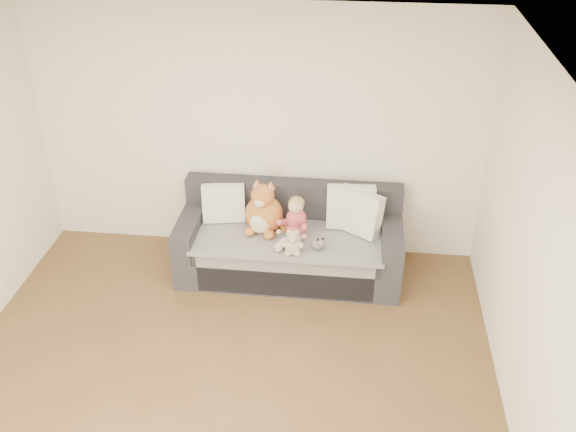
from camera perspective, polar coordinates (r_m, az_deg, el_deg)
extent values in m
plane|color=brown|center=(5.19, -6.80, -17.79)|extent=(5.00, 5.00, 0.00)
plane|color=white|center=(3.66, -9.35, 10.01)|extent=(5.00, 5.00, 0.00)
plane|color=white|center=(6.41, -2.74, 7.33)|extent=(4.50, 0.00, 4.50)
plane|color=white|center=(4.38, 22.35, -7.95)|extent=(0.00, 5.00, 5.00)
cube|color=#2B2B30|center=(6.52, 0.15, -3.82)|extent=(2.20, 0.90, 0.30)
cube|color=#2B2B30|center=(6.37, 0.12, -2.32)|extent=(1.90, 0.80, 0.15)
cube|color=#2B2B30|center=(6.55, 0.49, 1.51)|extent=(2.20, 0.20, 0.40)
cube|color=#2B2B30|center=(6.52, -8.62, -1.06)|extent=(0.20, 0.90, 0.30)
cube|color=#2B2B30|center=(6.34, 9.18, -2.14)|extent=(0.20, 0.90, 0.30)
cube|color=#9A9A9D|center=(6.30, 0.10, -1.77)|extent=(1.85, 0.88, 0.02)
cube|color=#9A9A9D|center=(6.12, -0.31, -5.61)|extent=(1.70, 0.02, 0.41)
cube|color=white|center=(6.48, -5.75, 1.16)|extent=(0.45, 0.26, 0.40)
cube|color=white|center=(6.36, 5.60, 0.81)|extent=(0.49, 0.24, 0.45)
cube|color=white|center=(6.29, 6.29, 0.36)|extent=(0.51, 0.43, 0.44)
ellipsoid|color=#C24454|center=(6.23, 0.70, -1.19)|extent=(0.21, 0.17, 0.17)
ellipsoid|color=#C24454|center=(6.18, 0.74, -0.22)|extent=(0.20, 0.17, 0.22)
ellipsoid|color=#DBAA8C|center=(6.09, 0.71, 0.89)|extent=(0.15, 0.15, 0.15)
ellipsoid|color=tan|center=(6.10, 0.76, 1.18)|extent=(0.15, 0.15, 0.12)
cylinder|color=#C24454|center=(6.16, -0.33, -0.54)|extent=(0.15, 0.20, 0.13)
cylinder|color=#C24454|center=(6.11, 1.41, -0.86)|extent=(0.07, 0.21, 0.13)
ellipsoid|color=#DBAA8C|center=(6.14, -0.83, -1.41)|extent=(0.05, 0.05, 0.05)
ellipsoid|color=#DBAA8C|center=(6.08, 1.45, -1.83)|extent=(0.05, 0.05, 0.05)
cylinder|color=#E5B2C6|center=(6.13, -0.34, -2.29)|extent=(0.16, 0.27, 0.09)
cylinder|color=#E5B2C6|center=(6.10, 0.71, -2.49)|extent=(0.10, 0.26, 0.09)
ellipsoid|color=#DBAA8C|center=(6.04, -0.87, -2.94)|extent=(0.06, 0.08, 0.04)
ellipsoid|color=#DBAA8C|center=(6.00, 0.46, -3.19)|extent=(0.06, 0.08, 0.04)
ellipsoid|color=#BA6029|center=(6.30, -2.14, 0.14)|extent=(0.38, 0.32, 0.40)
ellipsoid|color=beige|center=(6.22, -2.52, -0.68)|extent=(0.20, 0.09, 0.22)
ellipsoid|color=#BA6029|center=(6.16, -2.27, 1.82)|extent=(0.23, 0.23, 0.23)
ellipsoid|color=beige|center=(6.10, -2.57, 1.13)|extent=(0.11, 0.07, 0.08)
cone|color=#BA6029|center=(6.16, -2.78, 2.96)|extent=(0.10, 0.10, 0.08)
cone|color=pink|center=(6.15, -2.83, 2.86)|extent=(0.06, 0.06, 0.05)
cone|color=#BA6029|center=(6.12, -1.56, 2.78)|extent=(0.10, 0.10, 0.08)
cone|color=pink|center=(6.11, -1.60, 2.68)|extent=(0.06, 0.06, 0.05)
ellipsoid|color=#BA6029|center=(6.28, -3.42, -1.36)|extent=(0.11, 0.13, 0.09)
ellipsoid|color=#BA6029|center=(6.22, -1.70, -1.65)|extent=(0.11, 0.13, 0.09)
cylinder|color=#BA6029|center=(6.36, -0.46, -0.88)|extent=(0.15, 0.26, 0.09)
ellipsoid|color=#C2B286|center=(6.00, 0.45, -2.68)|extent=(0.16, 0.14, 0.16)
ellipsoid|color=#C2B286|center=(5.93, 0.44, -1.87)|extent=(0.11, 0.11, 0.11)
ellipsoid|color=#C2B286|center=(5.92, 0.08, -1.40)|extent=(0.04, 0.04, 0.04)
ellipsoid|color=#C2B286|center=(5.91, 0.83, -1.44)|extent=(0.04, 0.04, 0.04)
ellipsoid|color=beige|center=(5.90, 0.41, -2.21)|extent=(0.04, 0.04, 0.04)
ellipsoid|color=#C2B286|center=(5.98, -0.27, -2.55)|extent=(0.06, 0.06, 0.06)
ellipsoid|color=#C2B286|center=(5.97, 1.14, -2.63)|extent=(0.06, 0.06, 0.06)
ellipsoid|color=#C2B286|center=(5.99, -0.01, -3.31)|extent=(0.06, 0.06, 0.06)
ellipsoid|color=#C2B286|center=(5.99, 0.83, -3.35)|extent=(0.06, 0.06, 0.06)
ellipsoid|color=white|center=(6.08, 2.68, -2.42)|extent=(0.12, 0.16, 0.11)
ellipsoid|color=white|center=(6.00, 2.91, -2.42)|extent=(0.07, 0.07, 0.07)
ellipsoid|color=black|center=(5.98, 2.65, -2.10)|extent=(0.03, 0.03, 0.03)
ellipsoid|color=black|center=(5.99, 3.11, -2.03)|extent=(0.03, 0.03, 0.03)
cylinder|color=#663186|center=(6.16, -0.05, -1.97)|extent=(0.07, 0.07, 0.09)
cone|color=#3B9950|center=(6.13, -0.05, -1.53)|extent=(0.07, 0.07, 0.04)
cylinder|color=#3B9950|center=(6.17, -0.47, -1.89)|extent=(0.02, 0.02, 0.06)
cylinder|color=#3B9950|center=(6.15, 0.38, -1.97)|extent=(0.02, 0.02, 0.06)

